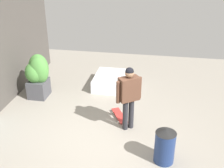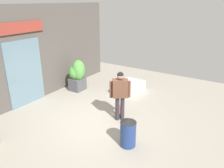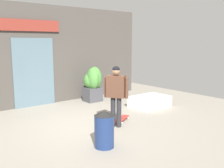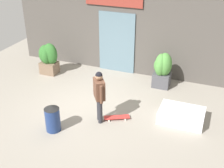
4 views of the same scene
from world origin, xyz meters
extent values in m
plane|color=gray|center=(0.00, 0.00, 0.00)|extent=(12.00, 12.00, 0.00)
cube|color=#4C4742|center=(0.00, 3.16, 1.75)|extent=(8.83, 0.25, 3.51)
cube|color=slate|center=(-0.21, 3.02, 1.18)|extent=(1.44, 0.06, 2.36)
cube|color=maroon|center=(-0.33, 3.00, 2.77)|extent=(2.21, 0.05, 0.38)
cylinder|color=#28282D|center=(0.53, -0.42, 0.40)|extent=(0.13, 0.13, 0.80)
cylinder|color=#28282D|center=(0.62, -0.55, 0.40)|extent=(0.13, 0.13, 0.80)
cube|color=brown|center=(0.57, -0.48, 1.09)|extent=(0.48, 0.54, 0.57)
cylinder|color=brown|center=(0.41, -0.25, 1.06)|extent=(0.09, 0.09, 0.54)
cylinder|color=brown|center=(0.74, -0.71, 1.06)|extent=(0.09, 0.09, 0.54)
sphere|color=#997051|center=(0.57, -0.48, 1.48)|extent=(0.21, 0.21, 0.21)
sphere|color=black|center=(0.57, -0.48, 1.52)|extent=(0.20, 0.20, 0.20)
cube|color=red|center=(1.01, -0.21, 0.07)|extent=(0.78, 0.54, 0.02)
cylinder|color=silver|center=(1.17, 0.01, 0.03)|extent=(0.06, 0.05, 0.05)
cylinder|color=silver|center=(1.28, -0.19, 0.03)|extent=(0.06, 0.05, 0.05)
cylinder|color=silver|center=(0.74, -0.22, 0.03)|extent=(0.06, 0.05, 0.05)
cylinder|color=silver|center=(0.84, -0.42, 0.03)|extent=(0.06, 0.05, 0.05)
cube|color=#47474C|center=(1.77, 2.34, 0.26)|extent=(0.60, 0.52, 0.53)
ellipsoid|color=#4C8C3D|center=(1.84, 2.31, 0.89)|extent=(0.51, 0.59, 0.84)
ellipsoid|color=#4C8C3D|center=(1.73, 2.39, 0.79)|extent=(0.55, 0.57, 0.62)
ellipsoid|color=#4C8C3D|center=(1.72, 2.25, 0.88)|extent=(0.42, 0.57, 0.82)
cylinder|color=navy|center=(-0.48, -1.36, 0.35)|extent=(0.42, 0.42, 0.70)
cone|color=black|center=(-0.48, -1.36, 0.75)|extent=(0.43, 0.43, 0.10)
cube|color=white|center=(2.82, 0.41, 0.19)|extent=(1.30, 0.90, 0.37)
camera|label=1|loc=(-5.16, -1.10, 3.99)|focal=44.76mm
camera|label=2|loc=(-4.89, -3.71, 3.64)|focal=35.73mm
camera|label=3|loc=(-3.61, -5.53, 2.23)|focal=41.19mm
camera|label=4|loc=(3.57, -7.16, 5.09)|focal=47.55mm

